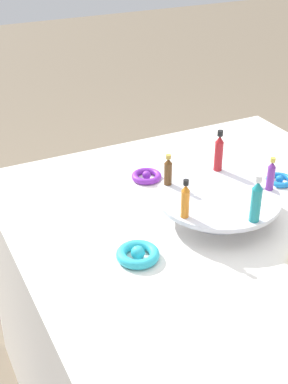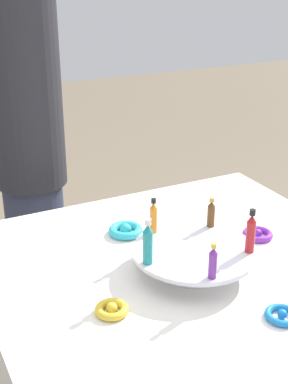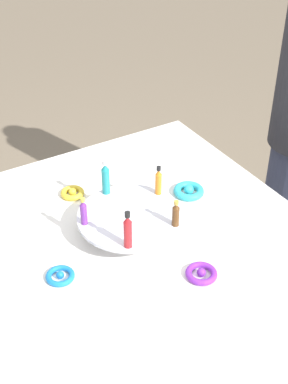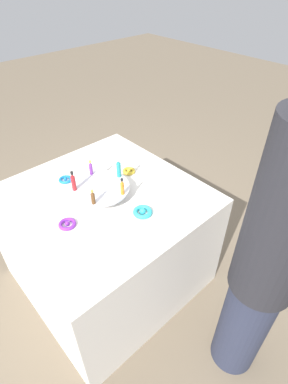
% 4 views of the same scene
% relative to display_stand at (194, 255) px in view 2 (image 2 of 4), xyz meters
% --- Properties ---
extents(party_table, '(1.10, 1.10, 0.76)m').
position_rel_display_stand_xyz_m(party_table, '(0.00, 0.00, -0.43)').
color(party_table, silver).
rests_on(party_table, ground_plane).
extents(display_stand, '(0.34, 0.34, 0.07)m').
position_rel_display_stand_xyz_m(display_stand, '(0.00, 0.00, 0.00)').
color(display_stand, silver).
rests_on(display_stand, party_table).
extents(bottle_brown, '(0.02, 0.02, 0.09)m').
position_rel_display_stand_xyz_m(bottle_brown, '(-0.11, -0.09, 0.06)').
color(bottle_brown, brown).
rests_on(bottle_brown, display_stand).
extents(bottle_orange, '(0.02, 0.02, 0.10)m').
position_rel_display_stand_xyz_m(bottle_orange, '(0.05, -0.14, 0.07)').
color(bottle_orange, orange).
rests_on(bottle_orange, display_stand).
extents(bottle_teal, '(0.03, 0.03, 0.13)m').
position_rel_display_stand_xyz_m(bottle_teal, '(0.15, 0.01, 0.08)').
color(bottle_teal, teal).
rests_on(bottle_teal, display_stand).
extents(bottle_purple, '(0.02, 0.02, 0.10)m').
position_rel_display_stand_xyz_m(bottle_purple, '(0.04, 0.14, 0.06)').
color(bottle_purple, '#702D93').
rests_on(bottle_purple, display_stand).
extents(bottle_red, '(0.02, 0.02, 0.12)m').
position_rel_display_stand_xyz_m(bottle_red, '(-0.12, 0.08, 0.08)').
color(bottle_red, '#B21E23').
rests_on(bottle_red, display_stand).
extents(ribbon_bow_gold, '(0.08, 0.08, 0.03)m').
position_rel_display_stand_xyz_m(ribbon_bow_gold, '(0.28, 0.08, -0.04)').
color(ribbon_bow_gold, gold).
rests_on(ribbon_bow_gold, party_table).
extents(ribbon_bow_blue, '(0.08, 0.08, 0.02)m').
position_rel_display_stand_xyz_m(ribbon_bow_blue, '(-0.08, 0.28, -0.04)').
color(ribbon_bow_blue, blue).
rests_on(ribbon_bow_blue, party_table).
extents(ribbon_bow_purple, '(0.09, 0.09, 0.03)m').
position_rel_display_stand_xyz_m(ribbon_bow_purple, '(-0.28, -0.08, -0.04)').
color(ribbon_bow_purple, purple).
rests_on(ribbon_bow_purple, party_table).
extents(ribbon_bow_teal, '(0.11, 0.11, 0.03)m').
position_rel_display_stand_xyz_m(ribbon_bow_teal, '(0.08, -0.28, -0.03)').
color(ribbon_bow_teal, '#2DB7CC').
rests_on(ribbon_bow_teal, party_table).
extents(person_figure, '(0.29, 0.29, 1.70)m').
position_rel_display_stand_xyz_m(person_figure, '(0.19, -0.94, 0.05)').
color(person_figure, '#282D42').
rests_on(person_figure, ground_plane).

